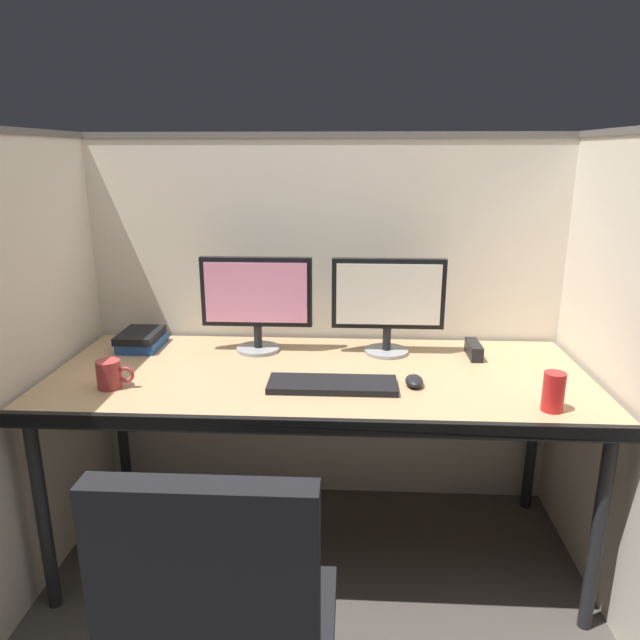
{
  "coord_description": "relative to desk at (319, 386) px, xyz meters",
  "views": [
    {
      "loc": [
        0.11,
        -1.65,
        1.49
      ],
      "look_at": [
        0.0,
        0.35,
        0.92
      ],
      "focal_mm": 32.84,
      "sensor_mm": 36.0,
      "label": 1
    }
  ],
  "objects": [
    {
      "name": "cubicle_partition_right",
      "position": [
        0.99,
        -0.09,
        0.1
      ],
      "size": [
        0.06,
        1.41,
        1.57
      ],
      "color": "beige",
      "rests_on": "ground"
    },
    {
      "name": "coffee_mug",
      "position": [
        -0.69,
        -0.17,
        0.1
      ],
      "size": [
        0.13,
        0.08,
        0.09
      ],
      "color": "#993333",
      "rests_on": "desk"
    },
    {
      "name": "monitor_left",
      "position": [
        -0.25,
        0.24,
        0.27
      ],
      "size": [
        0.43,
        0.17,
        0.37
      ],
      "color": "gray",
      "rests_on": "desk"
    },
    {
      "name": "computer_mouse",
      "position": [
        0.33,
        -0.1,
        0.07
      ],
      "size": [
        0.06,
        0.1,
        0.04
      ],
      "color": "black",
      "rests_on": "desk"
    },
    {
      "name": "desk",
      "position": [
        0.0,
        0.0,
        0.0
      ],
      "size": [
        1.9,
        0.8,
        0.74
      ],
      "color": "tan",
      "rests_on": "ground"
    },
    {
      "name": "keyboard_main",
      "position": [
        0.05,
        -0.13,
        0.06
      ],
      "size": [
        0.43,
        0.15,
        0.02
      ],
      "primitive_type": "cube",
      "color": "black",
      "rests_on": "desk"
    },
    {
      "name": "red_stapler",
      "position": [
        0.58,
        0.21,
        0.08
      ],
      "size": [
        0.04,
        0.15,
        0.06
      ],
      "primitive_type": "cube",
      "color": "black",
      "rests_on": "desk"
    },
    {
      "name": "soda_can",
      "position": [
        0.72,
        -0.27,
        0.11
      ],
      "size": [
        0.07,
        0.07,
        0.12
      ],
      "primitive_type": "cylinder",
      "color": "red",
      "rests_on": "desk"
    },
    {
      "name": "ground_plane",
      "position": [
        0.0,
        -0.29,
        -0.69
      ],
      "size": [
        8.0,
        8.0,
        0.0
      ],
      "primitive_type": "plane",
      "color": "#423D38"
    },
    {
      "name": "monitor_right",
      "position": [
        0.25,
        0.23,
        0.27
      ],
      "size": [
        0.43,
        0.17,
        0.37
      ],
      "color": "gray",
      "rests_on": "desk"
    },
    {
      "name": "book_stack",
      "position": [
        -0.73,
        0.25,
        0.08
      ],
      "size": [
        0.16,
        0.21,
        0.07
      ],
      "color": "#1E478C",
      "rests_on": "desk"
    },
    {
      "name": "cubicle_partition_left",
      "position": [
        -0.99,
        -0.09,
        0.1
      ],
      "size": [
        0.06,
        1.41,
        1.57
      ],
      "color": "beige",
      "rests_on": "ground"
    },
    {
      "name": "cubicle_partition_rear",
      "position": [
        0.0,
        0.46,
        0.1
      ],
      "size": [
        2.21,
        0.06,
        1.57
      ],
      "color": "beige",
      "rests_on": "ground"
    }
  ]
}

